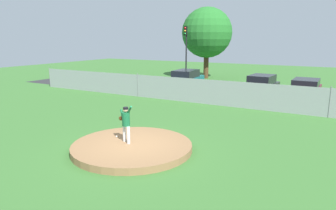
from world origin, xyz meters
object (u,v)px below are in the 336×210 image
(parked_car_charcoal, at_px, (261,86))
(baseball, at_px, (117,137))
(parked_car_burgundy, at_px, (305,91))
(parked_car_teal, at_px, (186,80))
(pitcher_youth, at_px, (126,121))
(traffic_light_near, at_px, (186,45))

(parked_car_charcoal, bearing_deg, baseball, -101.11)
(baseball, xyz_separation_m, parked_car_burgundy, (6.06, 14.17, 0.47))
(baseball, bearing_deg, parked_car_burgundy, 66.85)
(parked_car_charcoal, relative_size, parked_car_teal, 0.89)
(pitcher_youth, xyz_separation_m, parked_car_charcoal, (2.06, 14.75, -0.39))
(parked_car_teal, bearing_deg, parked_car_burgundy, -2.09)
(baseball, bearing_deg, parked_car_teal, 104.85)
(parked_car_burgundy, bearing_deg, parked_car_charcoal, 175.26)
(traffic_light_near, bearing_deg, parked_car_charcoal, -23.93)
(baseball, relative_size, parked_car_charcoal, 0.02)
(parked_car_burgundy, relative_size, traffic_light_near, 0.78)
(baseball, height_order, parked_car_teal, parked_car_teal)
(baseball, distance_m, parked_car_teal, 15.04)
(parked_car_charcoal, bearing_deg, pitcher_youth, -97.96)
(parked_car_charcoal, height_order, parked_car_teal, parked_car_teal)
(pitcher_youth, height_order, traffic_light_near, traffic_light_near)
(baseball, xyz_separation_m, parked_car_teal, (-3.85, 14.53, 0.53))
(traffic_light_near, bearing_deg, parked_car_teal, -63.41)
(parked_car_teal, bearing_deg, parked_car_charcoal, -0.80)
(baseball, relative_size, parked_car_burgundy, 0.02)
(pitcher_youth, xyz_separation_m, parked_car_teal, (-4.63, 14.85, -0.35))
(parked_car_charcoal, bearing_deg, parked_car_teal, 179.20)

